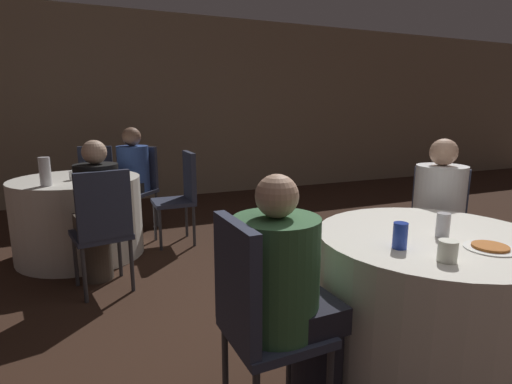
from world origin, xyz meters
name	(u,v)px	position (x,y,z in m)	size (l,w,h in m)	color
ground_plane	(454,373)	(0.00, 0.00, 0.00)	(16.00, 16.00, 0.00)	#382319
wall_back	(199,108)	(0.00, 5.05, 1.40)	(16.00, 0.06, 2.80)	gray
table_near	(427,303)	(-0.11, 0.11, 0.37)	(1.17, 1.17, 0.75)	white
table_far	(79,217)	(-1.83, 2.70, 0.37)	(1.15, 1.15, 0.75)	white
chair_near_northeast	(437,222)	(0.64, 0.77, 0.56)	(0.56, 0.56, 0.95)	#2D3347
chair_near_west	(255,310)	(-1.12, 0.07, 0.56)	(0.42, 0.41, 0.95)	#2D3347
chair_far_northeast	(139,180)	(-1.17, 3.45, 0.56)	(0.56, 0.56, 0.95)	#2D3347
chair_far_east	(182,190)	(-0.84, 2.70, 0.56)	(0.41, 0.40, 0.95)	#2D3347
chair_far_south	(103,222)	(-1.64, 1.72, 0.56)	(0.47, 0.47, 0.95)	#2D3347
chair_far_north	(96,180)	(-1.64, 3.67, 0.56)	(0.47, 0.47, 0.95)	#2D3347
person_black_shirt	(97,215)	(-1.67, 1.89, 0.58)	(0.36, 0.50, 1.16)	#4C4238
person_green_jacket	(289,298)	(-0.95, 0.08, 0.58)	(0.52, 0.36, 1.13)	black
person_blue_shirt	(131,179)	(-1.28, 3.32, 0.61)	(0.48, 0.49, 1.18)	#282828
person_white_shirt	(437,222)	(0.52, 0.66, 0.60)	(0.48, 0.47, 1.18)	#4C4238
pizza_plate_near	(490,247)	(-0.04, -0.14, 0.76)	(0.23, 0.23, 0.02)	white
soda_can_silver	(443,225)	(-0.10, 0.07, 0.81)	(0.07, 0.07, 0.12)	silver
soda_can_blue	(400,236)	(-0.42, 0.02, 0.81)	(0.07, 0.07, 0.12)	#1E38A5
cup_near	(448,251)	(-0.35, -0.18, 0.80)	(0.08, 0.08, 0.09)	silver
bottle_far	(45,172)	(-2.05, 2.38, 0.87)	(0.09, 0.09, 0.24)	white
cup_far	(74,175)	(-1.84, 2.61, 0.79)	(0.08, 0.08, 0.09)	white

